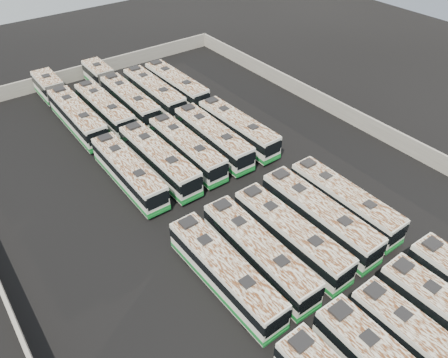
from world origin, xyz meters
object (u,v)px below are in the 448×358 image
bus_midfront_left (258,253)px  bus_midfront_far_right (344,201)px  bus_midback_left (159,160)px  bus_back_left (105,109)px  bus_front_center (432,354)px  bus_midback_center (187,148)px  bus_back_far_left (67,106)px  bus_midback_far_left (129,172)px  bus_midfront_center (290,235)px  bus_back_center (119,91)px  bus_back_far_right (176,85)px  bus_midback_right (213,138)px  bus_midfront_right (319,216)px  bus_back_right (154,92)px  bus_midfront_far_left (225,272)px  bus_midback_far_right (238,128)px

bus_midfront_left → bus_midfront_far_right: 11.16m
bus_midback_left → bus_back_left: bus_midback_left is taller
bus_front_center → bus_midback_center: (0.04, 31.44, 0.01)m
bus_back_far_left → bus_midback_far_left: bearing=-89.9°
bus_midfront_left → bus_midback_left: bearing=90.9°
bus_midfront_center → bus_back_center: bus_midfront_center is taller
bus_midfront_left → bus_back_far_right: bearing=71.4°
bus_midfront_far_right → bus_back_left: size_ratio=0.98×
bus_midfront_far_right → bus_midback_far_left: bus_midback_far_left is taller
bus_midfront_far_right → bus_back_far_left: bus_back_far_left is taller
bus_midback_center → bus_midback_far_left: bearing=-179.6°
bus_midback_center → bus_midback_right: bus_midback_right is taller
bus_front_center → bus_midfront_center: 14.20m
bus_midfront_right → bus_midfront_far_right: 3.67m
bus_midfront_right → bus_midfront_far_right: bus_midfront_right is taller
bus_midback_far_left → bus_back_right: bearing=52.0°
bus_midfront_far_right → bus_midback_far_left: size_ratio=0.99×
bus_midfront_far_left → bus_back_left: bus_midfront_far_left is taller
bus_midfront_left → bus_back_center: 34.97m
bus_midfront_far_right → bus_back_far_right: (0.03, 31.37, 0.06)m
bus_back_right → bus_midback_center: bearing=-104.8°
bus_midback_left → bus_back_right: bearing=61.6°
bus_midback_center → bus_midfront_right: bearing=-77.6°
bus_midback_right → bus_midback_far_right: bus_midback_right is taller
bus_midback_far_left → bus_midback_center: 7.40m
bus_front_center → bus_midback_center: size_ratio=1.00×
bus_midback_far_right → bus_back_far_right: 14.43m
bus_front_center → bus_midback_far_right: (7.44, 31.38, 0.03)m
bus_back_far_right → bus_front_center: bearing=-100.2°
bus_back_center → bus_midback_far_left: bearing=-112.5°
bus_midback_far_right → bus_back_far_left: (-14.77, 17.76, 0.06)m
bus_midfront_far_right → bus_midback_far_right: bearing=90.1°
bus_midfront_left → bus_midback_far_right: 20.39m
bus_midfront_left → bus_back_center: (3.77, 34.77, -0.03)m
bus_midfront_far_left → bus_midfront_right: bus_midfront_right is taller
bus_midfront_far_right → bus_back_left: 33.10m
bus_midback_center → bus_back_far_left: bus_back_far_left is taller
bus_midfront_far_left → bus_back_center: (7.36, 34.77, -0.01)m
bus_front_center → bus_midfront_far_right: size_ratio=1.00×
bus_back_left → bus_back_right: size_ratio=0.98×
bus_midfront_center → bus_midback_center: size_ratio=1.02×
bus_midfront_left → bus_back_far_right: (11.19, 31.53, 0.00)m
bus_midfront_center → bus_midback_far_left: 18.70m
bus_midfront_right → bus_back_far_right: bearing=83.2°
bus_midfront_left → bus_back_far_left: (-3.65, 34.85, 0.04)m
bus_back_right → bus_back_far_right: (3.66, 0.04, -0.01)m
bus_midfront_left → bus_midback_left: 17.04m
bus_front_center → bus_midfront_center: size_ratio=0.98×
bus_midfront_center → bus_back_center: (0.08, 34.85, -0.01)m
bus_midback_left → bus_midback_center: (3.70, 0.11, -0.08)m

